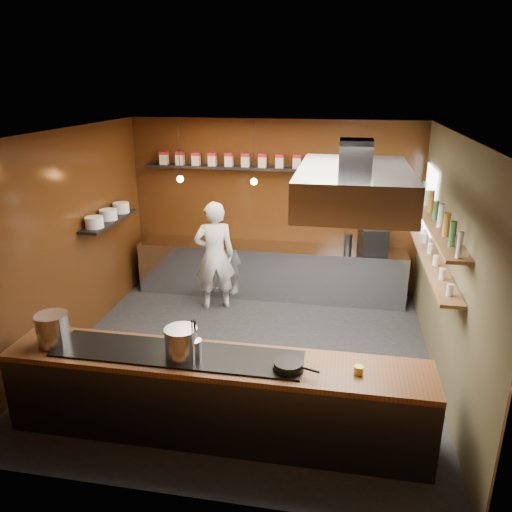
% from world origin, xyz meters
% --- Properties ---
extents(floor, '(5.00, 5.00, 0.00)m').
position_xyz_m(floor, '(0.00, 0.00, 0.00)').
color(floor, black).
rests_on(floor, ground).
extents(back_wall, '(5.00, 0.00, 5.00)m').
position_xyz_m(back_wall, '(0.00, 2.50, 1.50)').
color(back_wall, '#38170A').
rests_on(back_wall, ground).
extents(left_wall, '(0.00, 5.00, 5.00)m').
position_xyz_m(left_wall, '(-2.50, 0.00, 1.50)').
color(left_wall, '#38170A').
rests_on(left_wall, ground).
extents(right_wall, '(0.00, 5.00, 5.00)m').
position_xyz_m(right_wall, '(2.50, 0.00, 1.50)').
color(right_wall, '#464128').
rests_on(right_wall, ground).
extents(ceiling, '(5.00, 5.00, 0.00)m').
position_xyz_m(ceiling, '(0.00, 0.00, 3.00)').
color(ceiling, silver).
rests_on(ceiling, back_wall).
extents(window_pane, '(0.00, 1.00, 1.00)m').
position_xyz_m(window_pane, '(2.45, 1.70, 1.90)').
color(window_pane, white).
rests_on(window_pane, right_wall).
extents(prep_counter, '(4.60, 0.65, 0.90)m').
position_xyz_m(prep_counter, '(0.00, 2.17, 0.45)').
color(prep_counter, silver).
rests_on(prep_counter, floor).
extents(pass_counter, '(4.40, 0.72, 0.94)m').
position_xyz_m(pass_counter, '(-0.00, -1.60, 0.47)').
color(pass_counter, '#38383D').
rests_on(pass_counter, floor).
extents(tin_shelf, '(2.60, 0.26, 0.04)m').
position_xyz_m(tin_shelf, '(-0.90, 2.36, 2.20)').
color(tin_shelf, black).
rests_on(tin_shelf, back_wall).
extents(plate_shelf, '(0.30, 1.40, 0.04)m').
position_xyz_m(plate_shelf, '(-2.34, 1.00, 1.55)').
color(plate_shelf, black).
rests_on(plate_shelf, left_wall).
extents(bottle_shelf_upper, '(0.26, 2.80, 0.04)m').
position_xyz_m(bottle_shelf_upper, '(2.34, 0.30, 1.92)').
color(bottle_shelf_upper, brown).
rests_on(bottle_shelf_upper, right_wall).
extents(bottle_shelf_lower, '(0.26, 2.80, 0.04)m').
position_xyz_m(bottle_shelf_lower, '(2.34, 0.30, 1.45)').
color(bottle_shelf_lower, brown).
rests_on(bottle_shelf_lower, right_wall).
extents(extractor_hood, '(1.20, 2.00, 0.72)m').
position_xyz_m(extractor_hood, '(1.30, -0.40, 2.51)').
color(extractor_hood, '#38383D').
rests_on(extractor_hood, ceiling).
extents(pendant_left, '(0.10, 0.10, 0.95)m').
position_xyz_m(pendant_left, '(-1.40, 1.70, 2.15)').
color(pendant_left, black).
rests_on(pendant_left, ceiling).
extents(pendant_right, '(0.10, 0.10, 0.95)m').
position_xyz_m(pendant_right, '(-0.20, 1.70, 2.15)').
color(pendant_right, black).
rests_on(pendant_right, ceiling).
extents(storage_tins, '(2.43, 0.13, 0.22)m').
position_xyz_m(storage_tins, '(-0.75, 2.36, 2.33)').
color(storage_tins, '#BFB29E').
rests_on(storage_tins, tin_shelf).
extents(plate_stacks, '(0.26, 1.16, 0.16)m').
position_xyz_m(plate_stacks, '(-2.34, 1.00, 1.65)').
color(plate_stacks, white).
rests_on(plate_stacks, plate_shelf).
extents(bottles, '(0.06, 2.66, 0.24)m').
position_xyz_m(bottles, '(2.34, 0.30, 2.06)').
color(bottles, silver).
rests_on(bottles, bottle_shelf_upper).
extents(wine_glasses, '(0.07, 2.37, 0.13)m').
position_xyz_m(wine_glasses, '(2.34, 0.30, 1.53)').
color(wine_glasses, silver).
rests_on(wine_glasses, bottle_shelf_lower).
extents(stockpot_large, '(0.37, 0.37, 0.33)m').
position_xyz_m(stockpot_large, '(-1.75, -1.63, 1.11)').
color(stockpot_large, silver).
rests_on(stockpot_large, pass_counter).
extents(stockpot_small, '(0.39, 0.39, 0.31)m').
position_xyz_m(stockpot_small, '(-0.32, -1.66, 1.10)').
color(stockpot_small, silver).
rests_on(stockpot_small, pass_counter).
extents(utensil_crock, '(0.19, 0.19, 0.19)m').
position_xyz_m(utensil_crock, '(-0.19, -1.64, 1.04)').
color(utensil_crock, silver).
rests_on(utensil_crock, pass_counter).
extents(frying_pan, '(0.46, 0.31, 0.08)m').
position_xyz_m(frying_pan, '(0.77, -1.70, 0.98)').
color(frying_pan, black).
rests_on(frying_pan, pass_counter).
extents(butter_jar, '(0.11, 0.11, 0.08)m').
position_xyz_m(butter_jar, '(1.44, -1.63, 0.96)').
color(butter_jar, gold).
rests_on(butter_jar, pass_counter).
extents(espresso_machine, '(0.49, 0.47, 0.42)m').
position_xyz_m(espresso_machine, '(1.71, 2.15, 1.11)').
color(espresso_machine, black).
rests_on(espresso_machine, prep_counter).
extents(chef, '(0.77, 0.63, 1.80)m').
position_xyz_m(chef, '(-0.81, 1.50, 0.90)').
color(chef, white).
rests_on(chef, floor).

